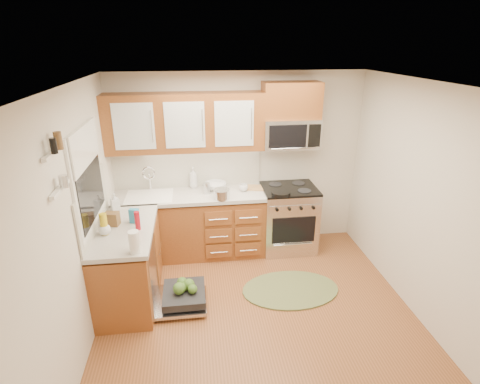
{
  "coord_description": "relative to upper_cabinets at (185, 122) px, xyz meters",
  "views": [
    {
      "loc": [
        -0.64,
        -3.32,
        2.86
      ],
      "look_at": [
        -0.1,
        0.85,
        1.16
      ],
      "focal_mm": 28.0,
      "sensor_mm": 36.0,
      "label": 1
    }
  ],
  "objects": [
    {
      "name": "base_cabinet_back",
      "position": [
        0.0,
        -0.12,
        -1.45
      ],
      "size": [
        2.05,
        0.6,
        0.85
      ],
      "primitive_type": "cube",
      "color": "brown",
      "rests_on": "ground"
    },
    {
      "name": "mustard_bottle",
      "position": [
        -0.9,
        -1.17,
        -0.83
      ],
      "size": [
        0.1,
        0.1,
        0.24
      ],
      "primitive_type": "cylinder",
      "rotation": [
        0.0,
        0.0,
        0.33
      ],
      "color": "gold",
      "rests_on": "countertop_left"
    },
    {
      "name": "skillet",
      "position": [
        1.22,
        -0.4,
        -0.9
      ],
      "size": [
        0.28,
        0.28,
        0.05
      ],
      "primitive_type": "cylinder",
      "rotation": [
        0.0,
        0.0,
        0.12
      ],
      "color": "black",
      "rests_on": "range"
    },
    {
      "name": "base_cabinet_left",
      "position": [
        -0.72,
        -1.05,
        -1.45
      ],
      "size": [
        0.6,
        1.25,
        0.85
      ],
      "primitive_type": "cube",
      "color": "brown",
      "rests_on": "ground"
    },
    {
      "name": "soap_bottle_c",
      "position": [
        -0.9,
        -1.17,
        -0.87
      ],
      "size": [
        0.14,
        0.14,
        0.16
      ],
      "primitive_type": "imported",
      "rotation": [
        0.0,
        0.0,
        0.13
      ],
      "color": "#999999",
      "rests_on": "countertop_left"
    },
    {
      "name": "backsplash_back",
      "position": [
        0.0,
        0.16,
        -0.67
      ],
      "size": [
        2.05,
        0.02,
        0.57
      ],
      "primitive_type": "cube",
      "color": "beige",
      "rests_on": "ground"
    },
    {
      "name": "cup",
      "position": [
        0.76,
        -0.12,
        -0.9
      ],
      "size": [
        0.14,
        0.14,
        0.09
      ],
      "primitive_type": "imported",
      "rotation": [
        0.0,
        0.0,
        0.19
      ],
      "color": "#999999",
      "rests_on": "countertop_back"
    },
    {
      "name": "wall_back",
      "position": [
        0.73,
        0.18,
        -0.62
      ],
      "size": [
        3.5,
        0.04,
        2.5
      ],
      "primitive_type": "cube",
      "color": "beige",
      "rests_on": "ground"
    },
    {
      "name": "bowl_b",
      "position": [
        0.37,
        -0.0,
        -0.9
      ],
      "size": [
        0.36,
        0.36,
        0.09
      ],
      "primitive_type": "imported",
      "rotation": [
        0.0,
        0.0,
        -0.21
      ],
      "color": "#999999",
      "rests_on": "countertop_back"
    },
    {
      "name": "sink",
      "position": [
        -0.52,
        -0.16,
        -1.07
      ],
      "size": [
        0.62,
        0.5,
        0.26
      ],
      "primitive_type": null,
      "color": "white",
      "rests_on": "ground"
    },
    {
      "name": "shelf_upper",
      "position": [
        -0.99,
        -1.92,
        0.17
      ],
      "size": [
        0.04,
        0.4,
        0.03
      ],
      "primitive_type": "cube",
      "color": "white",
      "rests_on": "ground"
    },
    {
      "name": "bowl_a",
      "position": [
        0.4,
        -0.02,
        -0.92
      ],
      "size": [
        0.27,
        0.27,
        0.06
      ],
      "primitive_type": "imported",
      "rotation": [
        0.0,
        0.0,
        -0.1
      ],
      "color": "#999999",
      "rests_on": "countertop_back"
    },
    {
      "name": "upper_cabinets",
      "position": [
        0.0,
        0.0,
        0.0
      ],
      "size": [
        2.05,
        0.35,
        0.75
      ],
      "primitive_type": null,
      "color": "brown",
      "rests_on": "ground"
    },
    {
      "name": "cabinet_over_mw",
      "position": [
        1.41,
        0.0,
        0.26
      ],
      "size": [
        0.76,
        0.35,
        0.47
      ],
      "primitive_type": "cube",
      "color": "brown",
      "rests_on": "ground"
    },
    {
      "name": "wall_right",
      "position": [
        2.48,
        -1.57,
        -0.62
      ],
      "size": [
        0.04,
        3.5,
        2.5
      ],
      "primitive_type": "cube",
      "color": "beige",
      "rests_on": "ground"
    },
    {
      "name": "soap_bottle_a",
      "position": [
        0.07,
        0.1,
        -0.8
      ],
      "size": [
        0.12,
        0.12,
        0.3
      ],
      "primitive_type": "imported",
      "rotation": [
        0.0,
        0.0,
        0.03
      ],
      "color": "#999999",
      "rests_on": "countertop_back"
    },
    {
      "name": "countertop_left",
      "position": [
        -0.71,
        -1.05,
        -0.97
      ],
      "size": [
        0.64,
        1.27,
        0.05
      ],
      "primitive_type": "cube",
      "color": "beige",
      "rests_on": "base_cabinet_left"
    },
    {
      "name": "ceiling",
      "position": [
        0.73,
        -1.57,
        0.62
      ],
      "size": [
        3.5,
        3.5,
        0.0
      ],
      "primitive_type": "plane",
      "rotation": [
        3.14,
        0.0,
        0.0
      ],
      "color": "white",
      "rests_on": "ground"
    },
    {
      "name": "microwave",
      "position": [
        1.41,
        -0.02,
        -0.18
      ],
      "size": [
        0.76,
        0.38,
        0.4
      ],
      "primitive_type": null,
      "color": "silver",
      "rests_on": "ground"
    },
    {
      "name": "wall_front",
      "position": [
        0.73,
        -3.33,
        -0.62
      ],
      "size": [
        3.5,
        0.04,
        2.5
      ],
      "primitive_type": "cube",
      "color": "beige",
      "rests_on": "ground"
    },
    {
      "name": "wooden_box",
      "position": [
        -0.85,
        -0.96,
        -0.87
      ],
      "size": [
        0.17,
        0.14,
        0.15
      ],
      "primitive_type": "cube",
      "rotation": [
        0.0,
        0.0,
        -0.21
      ],
      "color": "brown",
      "rests_on": "countertop_left"
    },
    {
      "name": "cutting_board",
      "position": [
        0.91,
        -0.04,
        -0.94
      ],
      "size": [
        0.35,
        0.27,
        0.02
      ],
      "primitive_type": "cube",
      "rotation": [
        0.0,
        0.0,
        -0.25
      ],
      "color": "tan",
      "rests_on": "countertop_back"
    },
    {
      "name": "floor",
      "position": [
        0.73,
        -1.57,
        -1.88
      ],
      "size": [
        3.5,
        3.5,
        0.0
      ],
      "primitive_type": "plane",
      "color": "brown",
      "rests_on": "ground"
    },
    {
      "name": "blue_carton",
      "position": [
        -0.61,
        -0.92,
        -0.87
      ],
      "size": [
        0.12,
        0.09,
        0.17
      ],
      "primitive_type": "cube",
      "rotation": [
        0.0,
        0.0,
        -0.25
      ],
      "color": "teal",
      "rests_on": "countertop_left"
    },
    {
      "name": "window_blind",
      "position": [
        -0.98,
        -1.07,
        0.0
      ],
      "size": [
        0.02,
        0.96,
        0.4
      ],
      "primitive_type": "cube",
      "color": "white",
      "rests_on": "ground"
    },
    {
      "name": "canister",
      "position": [
        0.25,
        -0.15,
        -0.88
      ],
      "size": [
        0.1,
        0.1,
        0.15
      ],
      "primitive_type": "cylinder",
      "rotation": [
        0.0,
        0.0,
        -0.08
      ],
      "color": "silver",
      "rests_on": "countertop_back"
    },
    {
      "name": "stock_pot",
      "position": [
        0.43,
        -0.35,
        -0.89
      ],
      "size": [
        0.28,
        0.28,
        0.13
      ],
      "primitive_type": "cylinder",
      "rotation": [
        0.0,
        0.0,
        -0.39
      ],
      "color": "silver",
      "rests_on": "countertop_back"
    },
    {
      "name": "rug",
      "position": [
        1.2,
        -1.18,
        -1.86
      ],
      "size": [
        1.36,
        1.07,
        0.02
      ],
      "primitive_type": null,
      "rotation": [
        0.0,
        0.0,
        0.28
      ],
      "color": "olive",
      "rests_on": "ground"
    },
    {
      "name": "shelf_lower",
      "position": [
        -0.99,
        -1.92,
        -0.12
      ],
      "size": [
        0.04,
        0.4,
        0.03
      ],
      "primitive_type": "cube",
      "color": "white",
      "rests_on": "ground"
    },
    {
      "name": "red_bottle",
      "position": [
        -0.55,
        -1.11,
        -0.84
      ],
      "size": [
        0.07,
        0.07,
        0.21
      ],
      "primitive_type": "cylinder",
      "rotation": [
        0.0,
        0.0,
        -0.38
      ],
      "color": "#A40D1A",
      "rests_on": "countertop_left"
    },
    {
      "name": "countertop_back",
      "position": [
        0.0,
        -0.14,
        -0.97
      ],
      "size": [
        2.07,
        0.64,
        0.05
      ],
      "primitive_type": "cube",
      "color": "beige",
      "rests_on": "base_cabinet_back"
    },
    {
      "name": "backsplash_left",
      "position": [
        -1.01,
        -1.05,
        -0.67
      ],
      "size": [
        0.02,
        1.25,
        0.57
      ],
      "primitive_type": "cube",
      "color": "beige",
      "rests_on": "ground"
    },
    {
      "name": "paper_towel_roll",
      "position": [
        -0.52,
        -1.59,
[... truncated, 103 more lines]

